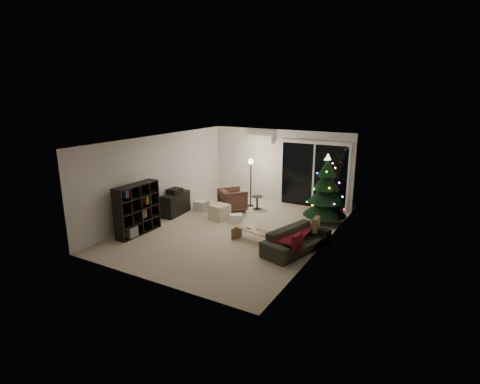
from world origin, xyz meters
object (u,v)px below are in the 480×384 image
(bookshelf, at_px, (133,208))
(media_cabinet, at_px, (175,204))
(sofa, at_px, (297,240))
(coffee_table, at_px, (254,236))
(armchair, at_px, (233,200))
(christmas_tree, at_px, (326,189))

(bookshelf, xyz_separation_m, media_cabinet, (0.00, 1.77, -0.34))
(bookshelf, bearing_deg, sofa, 10.32)
(coffee_table, bearing_deg, bookshelf, -148.53)
(armchair, relative_size, coffee_table, 0.75)
(sofa, height_order, coffee_table, sofa)
(media_cabinet, distance_m, christmas_tree, 4.59)
(media_cabinet, bearing_deg, sofa, -14.97)
(armchair, xyz_separation_m, christmas_tree, (2.90, 0.39, 0.65))
(sofa, bearing_deg, armchair, 72.61)
(sofa, bearing_deg, coffee_table, 108.08)
(coffee_table, xyz_separation_m, christmas_tree, (1.11, 2.36, 0.85))
(media_cabinet, bearing_deg, coffee_table, -19.13)
(media_cabinet, bearing_deg, christmas_tree, 15.02)
(sofa, xyz_separation_m, coffee_table, (-1.15, -0.04, -0.11))
(sofa, distance_m, coffee_table, 1.15)
(coffee_table, bearing_deg, media_cabinet, -179.89)
(coffee_table, bearing_deg, armchair, 146.15)
(bookshelf, bearing_deg, media_cabinet, 86.65)
(coffee_table, bearing_deg, sofa, 16.11)
(armchair, bearing_deg, coffee_table, 171.72)
(armchair, height_order, sofa, armchair)
(armchair, distance_m, coffee_table, 2.67)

